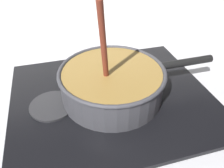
{
  "coord_description": "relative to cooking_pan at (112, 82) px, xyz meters",
  "views": [
    {
      "loc": [
        -0.11,
        -0.26,
        0.42
      ],
      "look_at": [
        0.02,
        0.22,
        0.05
      ],
      "focal_mm": 36.2,
      "sensor_mm": 36.0,
      "label": 1
    }
  ],
  "objects": [
    {
      "name": "spare_burner",
      "position": [
        -0.17,
        -0.0,
        -0.04
      ],
      "size": [
        0.12,
        0.12,
        0.01
      ],
      "primitive_type": "cylinder",
      "color": "#262628",
      "rests_on": "hob_plate"
    },
    {
      "name": "hob_plate",
      "position": [
        -0.0,
        -0.0,
        -0.05
      ],
      "size": [
        0.56,
        0.48,
        0.01
      ],
      "primitive_type": "cube",
      "color": "black",
      "rests_on": "ground"
    },
    {
      "name": "burner_ring",
      "position": [
        -0.0,
        -0.0,
        -0.04
      ],
      "size": [
        0.19,
        0.19,
        0.01
      ],
      "primitive_type": "torus",
      "color": "#592D0C",
      "rests_on": "hob_plate"
    },
    {
      "name": "cooking_pan",
      "position": [
        0.0,
        0.0,
        0.0
      ],
      "size": [
        0.45,
        0.29,
        0.3
      ],
      "color": "#38383D",
      "rests_on": "hob_plate"
    }
  ]
}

